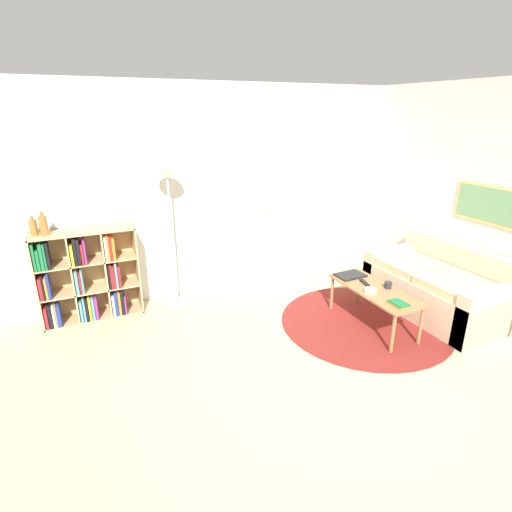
{
  "coord_description": "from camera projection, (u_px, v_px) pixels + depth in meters",
  "views": [
    {
      "loc": [
        -1.77,
        -2.02,
        2.27
      ],
      "look_at": [
        -0.14,
        1.51,
        0.85
      ],
      "focal_mm": 28.0,
      "sensor_mm": 36.0,
      "label": 1
    }
  ],
  "objects": [
    {
      "name": "ground_plane",
      "position": [
        351.0,
        411.0,
        3.21
      ],
      "size": [
        14.0,
        14.0,
        0.0
      ],
      "primitive_type": "plane",
      "color": "tan"
    },
    {
      "name": "coffee_table",
      "position": [
        374.0,
        293.0,
        4.36
      ],
      "size": [
        0.45,
        1.11,
        0.45
      ],
      "color": "#996B42",
      "rests_on": "ground_plane"
    },
    {
      "name": "wall_right",
      "position": [
        450.0,
        195.0,
        4.87
      ],
      "size": [
        0.08,
        5.74,
        2.6
      ],
      "color": "silver",
      "rests_on": "ground_plane"
    },
    {
      "name": "floor_lamp",
      "position": [
        169.0,
        196.0,
        4.51
      ],
      "size": [
        0.28,
        0.28,
        1.67
      ],
      "color": "#B7B7BC",
      "rests_on": "ground_plane"
    },
    {
      "name": "bottle_left",
      "position": [
        33.0,
        227.0,
        4.13
      ],
      "size": [
        0.08,
        0.08,
        0.21
      ],
      "color": "olive",
      "rests_on": "bookshelf"
    },
    {
      "name": "cup",
      "position": [
        388.0,
        285.0,
        4.34
      ],
      "size": [
        0.08,
        0.08,
        0.07
      ],
      "color": "#28282D",
      "rests_on": "coffee_table"
    },
    {
      "name": "bowl",
      "position": [
        370.0,
        291.0,
        4.24
      ],
      "size": [
        0.14,
        0.14,
        0.04
      ],
      "color": "#9ED193",
      "rests_on": "coffee_table"
    },
    {
      "name": "bookshelf",
      "position": [
        86.0,
        277.0,
        4.5
      ],
      "size": [
        1.07,
        0.34,
        1.04
      ],
      "color": "tan",
      "rests_on": "ground_plane"
    },
    {
      "name": "couch",
      "position": [
        438.0,
        288.0,
        4.73
      ],
      "size": [
        0.85,
        1.57,
        0.79
      ],
      "color": "#CCB793",
      "rests_on": "ground_plane"
    },
    {
      "name": "book_stack_on_table",
      "position": [
        398.0,
        304.0,
        3.96
      ],
      "size": [
        0.13,
        0.18,
        0.04
      ],
      "color": "orange",
      "rests_on": "coffee_table"
    },
    {
      "name": "rug",
      "position": [
        365.0,
        322.0,
        4.55
      ],
      "size": [
        1.9,
        1.9,
        0.01
      ],
      "color": "maroon",
      "rests_on": "ground_plane"
    },
    {
      "name": "bottle_middle",
      "position": [
        43.0,
        225.0,
        4.14
      ],
      "size": [
        0.08,
        0.08,
        0.26
      ],
      "color": "olive",
      "rests_on": "bookshelf"
    },
    {
      "name": "laptop",
      "position": [
        350.0,
        275.0,
        4.67
      ],
      "size": [
        0.34,
        0.25,
        0.02
      ],
      "color": "black",
      "rests_on": "coffee_table"
    },
    {
      "name": "wall_back",
      "position": [
        226.0,
        192.0,
        5.12
      ],
      "size": [
        7.76,
        0.11,
        2.6
      ],
      "color": "silver",
      "rests_on": "ground_plane"
    },
    {
      "name": "remote",
      "position": [
        364.0,
        283.0,
        4.47
      ],
      "size": [
        0.08,
        0.18,
        0.02
      ],
      "color": "black",
      "rests_on": "coffee_table"
    }
  ]
}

